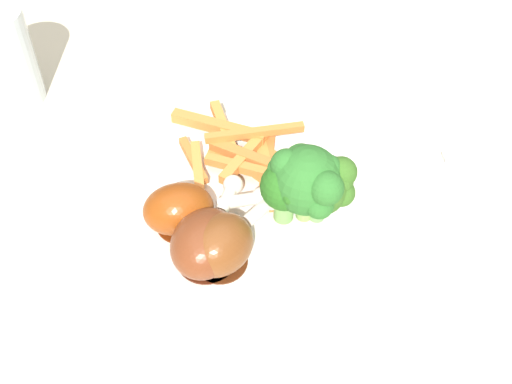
{
  "coord_description": "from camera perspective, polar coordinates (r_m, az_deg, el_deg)",
  "views": [
    {
      "loc": [
        0.25,
        0.4,
        1.23
      ],
      "look_at": [
        0.05,
        0.03,
        0.75
      ],
      "focal_mm": 48.8,
      "sensor_mm": 36.0,
      "label": 1
    }
  ],
  "objects": [
    {
      "name": "dinner_plate",
      "position": [
        0.66,
        0.0,
        -1.48
      ],
      "size": [
        0.27,
        0.27,
        0.01
      ],
      "primitive_type": "cylinder",
      "color": "white",
      "rests_on": "dining_table"
    },
    {
      "name": "broccoli_floret_back",
      "position": [
        0.62,
        5.76,
        0.51
      ],
      "size": [
        0.06,
        0.05,
        0.07
      ],
      "color": "#76A860",
      "rests_on": "dinner_plate"
    },
    {
      "name": "dining_table",
      "position": [
        0.78,
        2.23,
        -3.27
      ],
      "size": [
        1.15,
        0.87,
        0.72
      ],
      "color": "beige",
      "rests_on": "ground_plane"
    },
    {
      "name": "chicken_drumstick_extra",
      "position": [
        0.63,
        -5.9,
        -1.36
      ],
      "size": [
        0.12,
        0.06,
        0.05
      ],
      "color": "#602309",
      "rests_on": "dinner_plate"
    },
    {
      "name": "chicken_drumstick_near",
      "position": [
        0.6,
        -2.77,
        -4.15
      ],
      "size": [
        0.11,
        0.07,
        0.05
      ],
      "color": "#4F230F",
      "rests_on": "dinner_plate"
    },
    {
      "name": "water_glass",
      "position": [
        0.8,
        -20.09,
        10.37
      ],
      "size": [
        0.07,
        0.07,
        0.11
      ],
      "primitive_type": "cylinder",
      "color": "silver",
      "rests_on": "dining_table"
    },
    {
      "name": "chicken_drumstick_far",
      "position": [
        0.61,
        -4.05,
        -3.99
      ],
      "size": [
        0.11,
        0.11,
        0.05
      ],
      "color": "#4D1E0F",
      "rests_on": "dinner_plate"
    },
    {
      "name": "broccoli_floret_front",
      "position": [
        0.61,
        4.25,
        1.06
      ],
      "size": [
        0.07,
        0.07,
        0.08
      ],
      "color": "#87AB55",
      "rests_on": "dinner_plate"
    },
    {
      "name": "carrot_fries_pile",
      "position": [
        0.69,
        -0.89,
        3.01
      ],
      "size": [
        0.13,
        0.16,
        0.03
      ],
      "color": "orange",
      "rests_on": "dinner_plate"
    },
    {
      "name": "broccoli_floret_middle",
      "position": [
        0.62,
        2.53,
        0.38
      ],
      "size": [
        0.05,
        0.05,
        0.07
      ],
      "color": "#73A757",
      "rests_on": "dinner_plate"
    }
  ]
}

